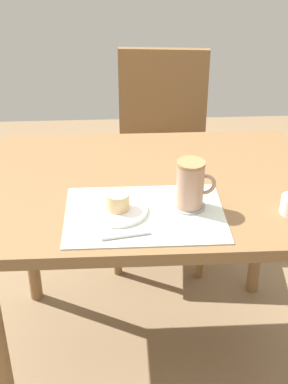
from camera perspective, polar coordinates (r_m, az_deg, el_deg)
ground_plane at (r=2.08m, az=0.63°, el=-16.51°), size 4.40×4.40×0.02m
dining_table at (r=1.68m, az=0.75°, el=-1.64°), size 1.02×0.73×0.71m
wooden_chair at (r=2.34m, az=1.88°, el=4.63°), size 0.46×0.46×0.90m
placemat at (r=1.47m, az=0.08°, el=-2.40°), size 0.44×0.30×0.00m
pastry_plate at (r=1.48m, az=-2.79°, el=-1.96°), size 0.16×0.16×0.01m
pastry at (r=1.46m, az=-2.82°, el=-0.96°), size 0.07×0.07×0.05m
coffee_coaster at (r=1.51m, az=4.83°, el=-1.50°), size 0.09×0.09×0.00m
coffee_mug at (r=1.47m, az=5.02°, el=0.86°), size 0.11×0.08×0.14m
teaspoon at (r=1.38m, az=-1.90°, el=-4.69°), size 0.13×0.03×0.01m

